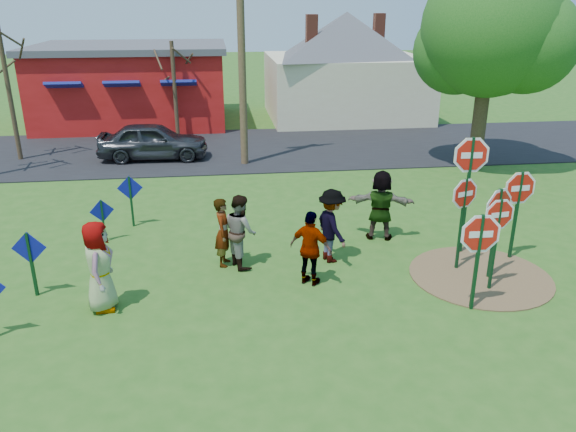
# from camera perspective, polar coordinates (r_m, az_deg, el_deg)

# --- Properties ---
(ground) EXTENTS (120.00, 120.00, 0.00)m
(ground) POSITION_cam_1_polar(r_m,az_deg,el_deg) (13.36, -0.72, -5.30)
(ground) COLOR #285819
(ground) RESTS_ON ground
(road) EXTENTS (120.00, 7.50, 0.04)m
(road) POSITION_cam_1_polar(r_m,az_deg,el_deg) (24.17, -3.85, 6.85)
(road) COLOR black
(road) RESTS_ON ground
(dirt_patch) EXTENTS (3.20, 3.20, 0.03)m
(dirt_patch) POSITION_cam_1_polar(r_m,az_deg,el_deg) (13.71, 18.92, -5.75)
(dirt_patch) COLOR brown
(dirt_patch) RESTS_ON ground
(red_building) EXTENTS (9.40, 7.69, 3.90)m
(red_building) POSITION_cam_1_polar(r_m,az_deg,el_deg) (30.44, -15.40, 12.84)
(red_building) COLOR #9E120F
(red_building) RESTS_ON ground
(cream_house) EXTENTS (9.40, 9.40, 6.50)m
(cream_house) POSITION_cam_1_polar(r_m,az_deg,el_deg) (30.82, 5.85, 15.36)
(cream_house) COLOR beige
(cream_house) RESTS_ON ground
(stop_sign_a) EXTENTS (1.10, 0.08, 2.22)m
(stop_sign_a) POSITION_cam_1_polar(r_m,az_deg,el_deg) (11.65, 18.88, -2.49)
(stop_sign_a) COLOR #0F391C
(stop_sign_a) RESTS_ON ground
(stop_sign_b) EXTENTS (1.17, 0.08, 3.11)m
(stop_sign_b) POSITION_cam_1_polar(r_m,az_deg,el_deg) (14.07, 18.01, 4.84)
(stop_sign_b) COLOR #0F391C
(stop_sign_b) RESTS_ON ground
(stop_sign_c) EXTENTS (0.92, 0.13, 2.22)m
(stop_sign_c) POSITION_cam_1_polar(r_m,az_deg,el_deg) (12.57, 20.56, -0.77)
(stop_sign_c) COLOR #0F391C
(stop_sign_c) RESTS_ON ground
(stop_sign_d) EXTENTS (1.08, 0.11, 2.36)m
(stop_sign_d) POSITION_cam_1_polar(r_m,az_deg,el_deg) (14.31, 22.42, 2.05)
(stop_sign_d) COLOR #0F391C
(stop_sign_d) RESTS_ON ground
(stop_sign_e) EXTENTS (1.06, 0.56, 2.30)m
(stop_sign_e) POSITION_cam_1_polar(r_m,az_deg,el_deg) (13.11, 20.50, 0.13)
(stop_sign_e) COLOR #0F391C
(stop_sign_e) RESTS_ON ground
(stop_sign_g) EXTENTS (0.90, 0.32, 2.35)m
(stop_sign_g) POSITION_cam_1_polar(r_m,az_deg,el_deg) (13.29, 17.41, 1.22)
(stop_sign_g) COLOR #0F391C
(stop_sign_g) RESTS_ON ground
(blue_diamond_b) EXTENTS (0.72, 0.07, 1.47)m
(blue_diamond_b) POSITION_cam_1_polar(r_m,az_deg,el_deg) (12.97, -24.69, -3.76)
(blue_diamond_b) COLOR #0F391C
(blue_diamond_b) RESTS_ON ground
(blue_diamond_c) EXTENTS (0.59, 0.20, 1.16)m
(blue_diamond_c) POSITION_cam_1_polar(r_m,az_deg,el_deg) (15.30, -18.33, 0.01)
(blue_diamond_c) COLOR #0F391C
(blue_diamond_c) RESTS_ON ground
(blue_diamond_d) EXTENTS (0.69, 0.07, 1.47)m
(blue_diamond_d) POSITION_cam_1_polar(r_m,az_deg,el_deg) (16.07, -15.70, 2.06)
(blue_diamond_d) COLOR #0F391C
(blue_diamond_d) RESTS_ON ground
(person_a) EXTENTS (0.62, 0.94, 1.91)m
(person_a) POSITION_cam_1_polar(r_m,az_deg,el_deg) (11.90, -18.65, -4.87)
(person_a) COLOR #42568B
(person_a) RESTS_ON ground
(person_b) EXTENTS (0.51, 0.67, 1.67)m
(person_b) POSITION_cam_1_polar(r_m,az_deg,el_deg) (13.30, -6.60, -1.63)
(person_b) COLOR #247E78
(person_b) RESTS_ON ground
(person_c) EXTENTS (0.92, 1.04, 1.77)m
(person_c) POSITION_cam_1_polar(r_m,az_deg,el_deg) (13.20, -4.84, -1.51)
(person_c) COLOR brown
(person_c) RESTS_ON ground
(person_d) EXTENTS (0.96, 1.31, 1.81)m
(person_d) POSITION_cam_1_polar(r_m,az_deg,el_deg) (13.42, 4.45, -1.01)
(person_d) COLOR #37363B
(person_d) RESTS_ON ground
(person_e) EXTENTS (1.06, 0.93, 1.72)m
(person_e) POSITION_cam_1_polar(r_m,az_deg,el_deg) (12.29, 2.34, -3.33)
(person_e) COLOR #4A2752
(person_e) RESTS_ON ground
(person_f) EXTENTS (1.82, 1.03, 1.87)m
(person_f) POSITION_cam_1_polar(r_m,az_deg,el_deg) (14.85, 9.41, 1.11)
(person_f) COLOR #1A4B30
(person_f) RESTS_ON ground
(suv) EXTENTS (4.28, 1.84, 1.44)m
(suv) POSITION_cam_1_polar(r_m,az_deg,el_deg) (22.92, -13.55, 7.43)
(suv) COLOR #2B2B30
(suv) RESTS_ON road
(utility_pole) EXTENTS (2.17, 0.60, 8.98)m
(utility_pole) POSITION_cam_1_polar(r_m,az_deg,el_deg) (21.12, -4.78, 17.72)
(utility_pole) COLOR #4C3823
(utility_pole) RESTS_ON ground
(leafy_tree) EXTENTS (5.25, 4.79, 7.46)m
(leafy_tree) POSITION_cam_1_polar(r_m,az_deg,el_deg) (21.68, 20.14, 16.86)
(leafy_tree) COLOR #382819
(leafy_tree) RESTS_ON ground
(bare_tree_west) EXTENTS (1.80, 1.80, 5.63)m
(bare_tree_west) POSITION_cam_1_polar(r_m,az_deg,el_deg) (24.22, -26.85, 13.45)
(bare_tree_west) COLOR #382819
(bare_tree_west) RESTS_ON ground
(bare_tree_east) EXTENTS (1.80, 1.80, 4.29)m
(bare_tree_east) POSITION_cam_1_polar(r_m,az_deg,el_deg) (26.24, -11.53, 13.74)
(bare_tree_east) COLOR #382819
(bare_tree_east) RESTS_ON ground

